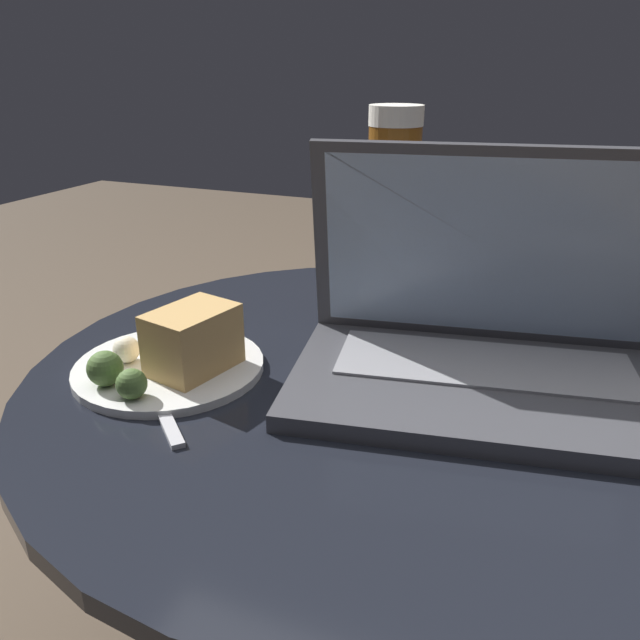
# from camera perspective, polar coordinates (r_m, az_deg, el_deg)

# --- Properties ---
(table) EXTENTS (0.73, 0.73, 0.49)m
(table) POSITION_cam_1_polar(r_m,az_deg,el_deg) (0.74, 4.22, -13.10)
(table) COLOR #515156
(table) RESTS_ON ground_plane
(napkin) EXTENTS (0.17, 0.15, 0.00)m
(napkin) POSITION_cam_1_polar(r_m,az_deg,el_deg) (0.68, -14.09, -4.66)
(napkin) COLOR #B7332D
(napkin) RESTS_ON table
(laptop) EXTENTS (0.41, 0.29, 0.23)m
(laptop) POSITION_cam_1_polar(r_m,az_deg,el_deg) (0.65, 14.98, -1.67)
(laptop) COLOR #47474C
(laptop) RESTS_ON table
(beer_glass) EXTENTS (0.07, 0.07, 0.26)m
(beer_glass) POSITION_cam_1_polar(r_m,az_deg,el_deg) (0.83, 6.61, 10.12)
(beer_glass) COLOR brown
(beer_glass) RESTS_ON table
(snack_plate) EXTENTS (0.20, 0.20, 0.07)m
(snack_plate) POSITION_cam_1_polar(r_m,az_deg,el_deg) (0.67, -13.20, -2.92)
(snack_plate) COLOR silver
(snack_plate) RESTS_ON table
(fork) EXTENTS (0.15, 0.14, 0.01)m
(fork) POSITION_cam_1_polar(r_m,az_deg,el_deg) (0.64, -14.98, -6.36)
(fork) COLOR silver
(fork) RESTS_ON table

